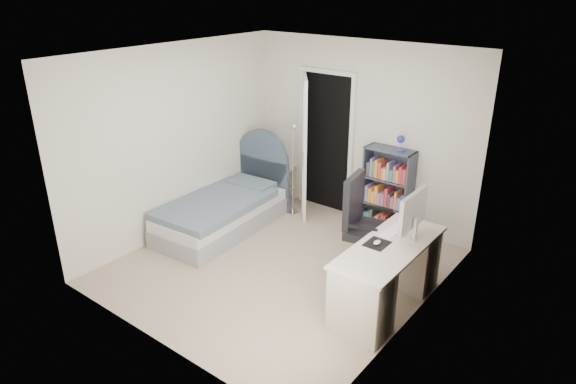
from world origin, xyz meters
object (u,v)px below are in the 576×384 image
Objects in this scene: desk at (388,273)px; office_chair at (364,222)px; bed at (225,209)px; floor_lamp at (293,178)px; nightstand at (278,175)px; bookcase at (387,194)px.

office_chair is (-0.55, 0.43, 0.26)m from desk.
bed is 2.65m from desk.
floor_lamp reaches higher than desk.
office_chair is at bearing -27.30° from nightstand.
floor_lamp is (0.52, -0.31, 0.17)m from nightstand.
nightstand is at bearing 93.05° from bed.
bed is at bearing -176.21° from office_chair.
office_chair is (0.30, -1.15, 0.12)m from bookcase.
bed is at bearing 173.66° from desk.
floor_lamp is at bearing 153.75° from office_chair.
floor_lamp is 1.14× the size of office_chair.
desk is (0.85, -1.58, -0.14)m from bookcase.
office_chair is at bearing 141.83° from desk.
bookcase is 1.19m from office_chair.
office_chair is (2.15, -1.11, 0.27)m from nightstand.
floor_lamp is 1.82m from office_chair.
bookcase is 1.15× the size of office_chair.
office_chair is at bearing 3.79° from bed.
desk is at bearing -38.17° from office_chair.
desk is at bearing -29.72° from nightstand.
bookcase reaches higher than floor_lamp.
nightstand is at bearing 152.70° from office_chair.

